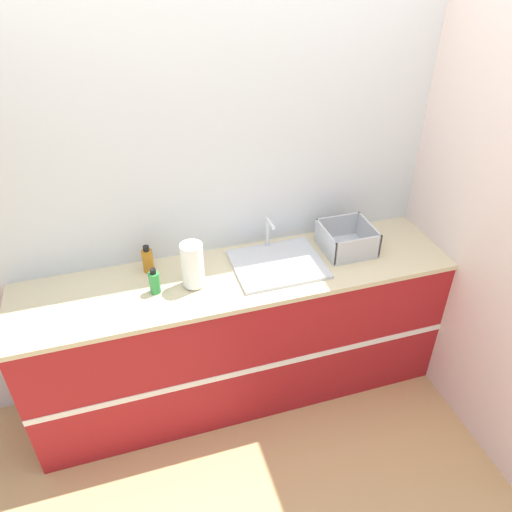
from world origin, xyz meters
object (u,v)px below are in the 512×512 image
at_px(sink, 277,263).
at_px(dish_rack, 347,241).
at_px(paper_towel_roll, 193,265).
at_px(bottle_green, 154,282).
at_px(bottle_amber, 148,260).

relative_size(sink, dish_rack, 1.74).
xyz_separation_m(paper_towel_roll, bottle_green, (-0.21, 0.00, -0.07)).
xyz_separation_m(bottle_amber, bottle_green, (0.01, -0.20, -0.01)).
distance_m(dish_rack, bottle_amber, 1.16).
bearing_deg(dish_rack, bottle_green, -176.42).
relative_size(paper_towel_roll, bottle_green, 1.74).
height_order(paper_towel_roll, dish_rack, paper_towel_roll).
bearing_deg(bottle_amber, dish_rack, -6.49).
distance_m(dish_rack, bottle_green, 1.15).
bearing_deg(bottle_green, bottle_amber, 92.59).
bearing_deg(sink, bottle_amber, 167.21).
height_order(sink, bottle_amber, sink).
height_order(paper_towel_roll, bottle_green, paper_towel_roll).
height_order(dish_rack, bottle_amber, bottle_amber).
bearing_deg(bottle_green, dish_rack, 3.58).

